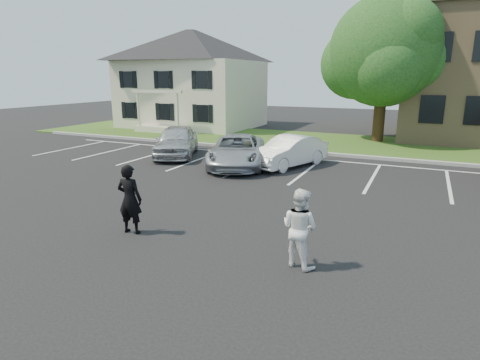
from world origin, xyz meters
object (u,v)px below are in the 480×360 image
object	(u,v)px
man_black_suit	(130,199)
car_silver_west	(177,141)
man_white_shirt	(300,228)
car_white_sedan	(289,152)
house	(192,79)
car_silver_minivan	(237,151)
tree	(386,54)

from	to	relation	value
man_black_suit	car_silver_west	bearing A→B (deg)	-70.77
man_white_shirt	car_white_sedan	size ratio (longest dim) A/B	0.42
man_white_shirt	car_white_sedan	distance (m)	10.08
house	car_silver_minivan	xyz separation A→B (m)	(9.77, -12.29, -3.11)
house	tree	world-z (taller)	tree
man_black_suit	car_silver_minivan	bearing A→B (deg)	-91.49
house	car_silver_minivan	world-z (taller)	house
tree	car_silver_minivan	distance (m)	12.32
man_white_shirt	car_silver_minivan	world-z (taller)	man_white_shirt
house	man_black_suit	distance (m)	23.64
house	car_white_sedan	distance (m)	16.79
man_white_shirt	car_white_sedan	world-z (taller)	man_white_shirt
man_black_suit	car_silver_minivan	world-z (taller)	man_black_suit
tree	car_silver_west	bearing A→B (deg)	-134.20
house	man_black_suit	world-z (taller)	house
tree	car_silver_west	world-z (taller)	tree
man_white_shirt	car_silver_minivan	xyz separation A→B (m)	(-5.52, 8.58, -0.16)
car_silver_west	car_white_sedan	size ratio (longest dim) A/B	1.11
house	tree	bearing A→B (deg)	-8.07
car_silver_minivan	car_white_sedan	world-z (taller)	car_silver_minivan
house	car_white_sedan	size ratio (longest dim) A/B	2.44
house	car_silver_west	bearing A→B (deg)	-62.67
tree	man_black_suit	xyz separation A→B (m)	(-4.26, -18.76, -4.42)
car_silver_minivan	man_white_shirt	bearing A→B (deg)	-77.02
man_black_suit	car_silver_west	xyz separation A→B (m)	(-4.79, 9.45, -0.13)
car_silver_minivan	house	bearing A→B (deg)	108.71
car_silver_minivan	car_silver_west	bearing A→B (deg)	147.74
car_silver_west	house	bearing A→B (deg)	93.19
car_white_sedan	car_silver_minivan	bearing A→B (deg)	-136.02
man_white_shirt	car_white_sedan	xyz separation A→B (m)	(-3.32, 9.51, -0.18)
tree	car_silver_west	xyz separation A→B (m)	(-9.05, -9.31, -4.55)
man_black_suit	man_white_shirt	world-z (taller)	man_black_suit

